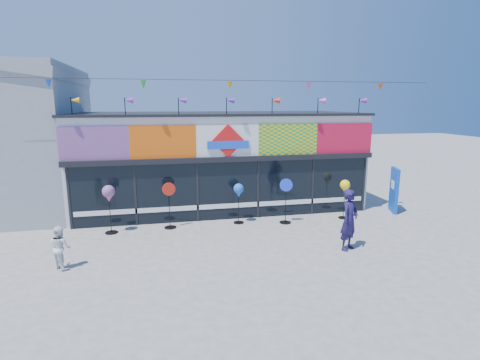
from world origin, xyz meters
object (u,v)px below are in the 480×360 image
object	(u,v)px
spinner_1	(169,204)
spinner_4	(345,188)
spinner_3	(286,200)
blue_sign	(394,190)
spinner_0	(109,195)
child	(60,247)
spinner_2	(239,192)
adult_man	(349,220)

from	to	relation	value
spinner_1	spinner_4	size ratio (longest dim) A/B	1.09
spinner_3	spinner_4	world-z (taller)	spinner_3
blue_sign	spinner_0	size ratio (longest dim) A/B	1.08
blue_sign	child	xyz separation A→B (m)	(-12.30, -3.06, -0.33)
spinner_1	child	bearing A→B (deg)	-136.73
spinner_1	spinner_2	world-z (taller)	spinner_1
spinner_0	spinner_4	size ratio (longest dim) A/B	1.11
spinner_1	adult_man	size ratio (longest dim) A/B	0.89
spinner_2	spinner_4	xyz separation A→B (m)	(4.21, -0.26, 0.01)
spinner_3	child	distance (m)	7.80
spinner_3	spinner_4	bearing A→B (deg)	2.23
blue_sign	adult_man	world-z (taller)	adult_man
spinner_0	adult_man	xyz separation A→B (m)	(7.45, -3.11, -0.43)
blue_sign	spinner_1	world-z (taller)	blue_sign
child	spinner_4	bearing A→B (deg)	-118.48
spinner_0	spinner_4	xyz separation A→B (m)	(8.84, -0.09, -0.14)
spinner_3	adult_man	bearing A→B (deg)	-69.95
spinner_0	adult_man	distance (m)	8.08
child	spinner_0	bearing A→B (deg)	-63.37
spinner_4	adult_man	bearing A→B (deg)	-114.78
spinner_0	spinner_4	bearing A→B (deg)	-0.56
spinner_1	spinner_2	bearing A→B (deg)	0.96
blue_sign	adult_man	distance (m)	5.17
spinner_2	adult_man	world-z (taller)	adult_man
spinner_3	child	world-z (taller)	spinner_3
blue_sign	spinner_3	size ratio (longest dim) A/B	1.08
spinner_0	spinner_1	world-z (taller)	spinner_0
adult_man	spinner_2	bearing A→B (deg)	96.20
spinner_4	adult_man	size ratio (longest dim) A/B	0.81
blue_sign	child	world-z (taller)	blue_sign
adult_man	spinner_0	bearing A→B (deg)	122.92
spinner_4	child	distance (m)	10.19
spinner_2	adult_man	xyz separation A→B (m)	(2.82, -3.28, -0.28)
spinner_1	spinner_3	distance (m)	4.34
spinner_2	child	xyz separation A→B (m)	(-5.62, -2.90, -0.63)
blue_sign	spinner_0	distance (m)	11.32
blue_sign	spinner_0	xyz separation A→B (m)	(-11.31, -0.33, 0.45)
blue_sign	spinner_0	bearing A→B (deg)	-158.53
child	spinner_2	bearing A→B (deg)	-106.19
blue_sign	spinner_2	xyz separation A→B (m)	(-6.68, -0.15, 0.30)
spinner_0	spinner_2	bearing A→B (deg)	2.17
spinner_4	child	world-z (taller)	spinner_4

